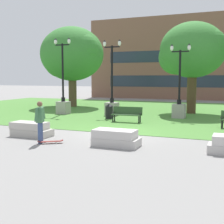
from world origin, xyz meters
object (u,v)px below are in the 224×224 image
(skateboard, at_px, (50,141))
(trash_bin, at_px, (109,111))
(lamp_post_right, at_px, (112,100))
(lamp_post_left, at_px, (179,103))
(concrete_block_left, at_px, (116,138))
(park_bench_near_left, at_px, (127,113))
(lamp_post_center, at_px, (63,99))
(concrete_block_center, at_px, (31,129))
(person_skateboarder, at_px, (40,120))

(skateboard, xyz_separation_m, trash_bin, (-0.73, 7.88, 0.42))
(lamp_post_right, bearing_deg, lamp_post_left, 5.64)
(concrete_block_left, relative_size, park_bench_near_left, 0.99)
(lamp_post_center, distance_m, trash_bin, 4.32)
(concrete_block_center, distance_m, person_skateboarder, 1.87)
(person_skateboarder, bearing_deg, park_bench_near_left, 79.55)
(concrete_block_center, height_order, concrete_block_left, same)
(concrete_block_center, height_order, lamp_post_right, lamp_post_right)
(concrete_block_left, bearing_deg, person_skateboarder, -166.97)
(skateboard, bearing_deg, park_bench_near_left, 82.77)
(concrete_block_center, xyz_separation_m, person_skateboarder, (1.32, -1.14, 0.66))
(skateboard, height_order, park_bench_near_left, park_bench_near_left)
(concrete_block_center, height_order, trash_bin, trash_bin)
(concrete_block_left, relative_size, person_skateboarder, 1.05)
(trash_bin, bearing_deg, person_skateboarder, -87.69)
(park_bench_near_left, distance_m, lamp_post_left, 4.04)
(person_skateboarder, relative_size, lamp_post_right, 0.33)
(park_bench_near_left, bearing_deg, skateboard, -97.23)
(lamp_post_right, bearing_deg, lamp_post_center, -173.13)
(person_skateboarder, xyz_separation_m, lamp_post_right, (-0.79, 9.58, 0.11))
(concrete_block_center, distance_m, lamp_post_right, 8.49)
(skateboard, xyz_separation_m, lamp_post_center, (-4.84, 9.05, 1.03))
(person_skateboarder, bearing_deg, trash_bin, 92.31)
(skateboard, distance_m, lamp_post_center, 10.32)
(concrete_block_left, bearing_deg, park_bench_near_left, 105.62)
(skateboard, bearing_deg, person_skateboarder, -167.80)
(person_skateboarder, distance_m, park_bench_near_left, 7.03)
(concrete_block_left, bearing_deg, skateboard, -166.84)
(lamp_post_right, height_order, lamp_post_center, lamp_post_center)
(concrete_block_center, bearing_deg, park_bench_near_left, 65.76)
(concrete_block_left, xyz_separation_m, lamp_post_left, (0.77, 9.34, 0.69))
(lamp_post_center, relative_size, lamp_post_left, 1.14)
(concrete_block_center, distance_m, park_bench_near_left, 6.32)
(concrete_block_center, bearing_deg, lamp_post_left, 60.16)
(lamp_post_left, bearing_deg, lamp_post_right, -174.36)
(concrete_block_center, relative_size, park_bench_near_left, 1.02)
(skateboard, bearing_deg, lamp_post_left, 71.28)
(park_bench_near_left, height_order, trash_bin, trash_bin)
(park_bench_near_left, height_order, lamp_post_right, lamp_post_right)
(concrete_block_left, height_order, lamp_post_center, lamp_post_center)
(concrete_block_center, xyz_separation_m, trash_bin, (1.00, 6.83, 0.20))
(lamp_post_left, bearing_deg, concrete_block_center, -119.84)
(trash_bin, bearing_deg, skateboard, -84.71)
(concrete_block_left, distance_m, lamp_post_right, 9.69)
(concrete_block_left, bearing_deg, lamp_post_left, 85.28)
(park_bench_near_left, relative_size, lamp_post_left, 0.38)
(lamp_post_right, bearing_deg, concrete_block_left, -66.88)
(concrete_block_left, relative_size, lamp_post_left, 0.38)
(concrete_block_left, xyz_separation_m, lamp_post_right, (-3.79, 8.89, 0.76))
(lamp_post_right, bearing_deg, park_bench_near_left, -52.46)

